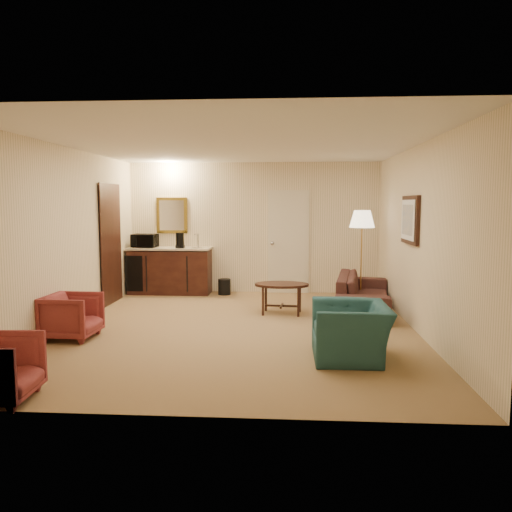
% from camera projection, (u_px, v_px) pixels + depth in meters
% --- Properties ---
extents(ground, '(6.00, 6.00, 0.00)m').
position_uv_depth(ground, '(239.00, 328.00, 7.16)').
color(ground, '#9B744F').
rests_on(ground, ground).
extents(room_walls, '(5.02, 6.01, 2.61)m').
position_uv_depth(room_walls, '(237.00, 208.00, 7.76)').
color(room_walls, '#F9DFBA').
rests_on(room_walls, ground).
extents(wetbar_cabinet, '(1.64, 0.58, 0.92)m').
position_uv_depth(wetbar_cabinet, '(170.00, 270.00, 9.93)').
color(wetbar_cabinet, '#3B1C12').
rests_on(wetbar_cabinet, ground).
extents(sofa, '(0.92, 2.17, 0.82)m').
position_uv_depth(sofa, '(363.00, 287.00, 8.26)').
color(sofa, black).
rests_on(sofa, ground).
extents(teal_armchair, '(0.64, 0.98, 0.85)m').
position_uv_depth(teal_armchair, '(351.00, 322.00, 5.75)').
color(teal_armchair, '#205051').
rests_on(teal_armchair, ground).
extents(rose_chair_near, '(0.63, 0.67, 0.66)m').
position_uv_depth(rose_chair_near, '(72.00, 314.00, 6.60)').
color(rose_chair_near, brown).
rests_on(rose_chair_near, ground).
extents(coffee_table, '(0.92, 0.66, 0.50)m').
position_uv_depth(coffee_table, '(282.00, 299.00, 8.09)').
color(coffee_table, '#321710').
rests_on(coffee_table, ground).
extents(floor_lamp, '(0.55, 0.55, 1.68)m').
position_uv_depth(floor_lamp, '(361.00, 257.00, 8.87)').
color(floor_lamp, '#B5873C').
rests_on(floor_lamp, ground).
extents(waste_bin, '(0.27, 0.27, 0.31)m').
position_uv_depth(waste_bin, '(224.00, 287.00, 9.82)').
color(waste_bin, black).
rests_on(waste_bin, ground).
extents(microwave, '(0.50, 0.31, 0.33)m').
position_uv_depth(microwave, '(145.00, 239.00, 9.87)').
color(microwave, black).
rests_on(microwave, wetbar_cabinet).
extents(coffee_maker, '(0.17, 0.17, 0.30)m').
position_uv_depth(coffee_maker, '(180.00, 240.00, 9.75)').
color(coffee_maker, black).
rests_on(coffee_maker, wetbar_cabinet).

